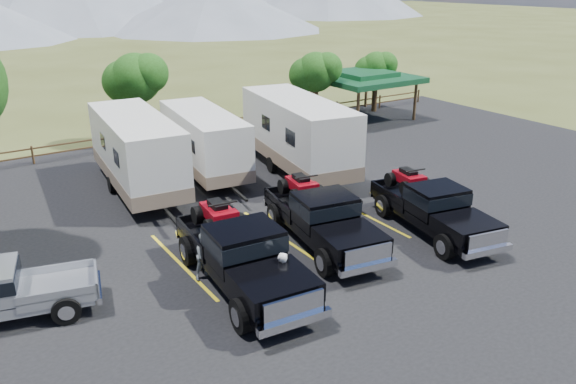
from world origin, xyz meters
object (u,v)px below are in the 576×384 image
rig_left (241,253)px  person_a (282,278)px  trailer_center (204,142)px  rig_center (321,216)px  trailer_left (137,153)px  person_b (206,256)px  trailer_right (298,134)px  pavilion (363,77)px  rig_right (432,206)px

rig_left → person_a: bearing=-69.4°
rig_left → trailer_center: size_ratio=0.78×
trailer_center → person_a: trailer_center is taller
rig_center → trailer_left: bearing=122.0°
rig_center → person_b: (-4.63, -0.06, -0.25)m
rig_center → person_b: bearing=-169.7°
rig_left → person_a: rig_left is taller
rig_left → trailer_center: 10.94m
trailer_right → person_b: size_ratio=6.55×
pavilion → rig_center: pavilion is taller
person_a → person_b: person_a is taller
rig_right → pavilion: bearing=68.7°
rig_left → rig_center: bearing=19.8°
rig_right → trailer_center: bearing=122.9°
trailer_left → rig_center: bearing=-62.2°
person_a → person_b: size_ratio=1.04×
person_a → person_b: (-1.22, 2.59, -0.03)m
person_b → rig_right: bearing=-14.3°
trailer_center → trailer_right: 4.58m
rig_right → person_a: 7.64m
rig_right → trailer_left: trailer_left is taller
trailer_right → person_b: 11.24m
rig_left → person_b: bearing=133.8°
trailer_left → person_a: (0.26, -11.52, -0.96)m
pavilion → rig_right: bearing=-122.3°
person_a → trailer_left: bearing=-97.5°
trailer_center → pavilion: bearing=25.9°
rig_right → trailer_right: size_ratio=0.62×
trailer_left → trailer_right: trailer_right is taller
rig_right → person_a: (-7.54, -1.19, -0.17)m
pavilion → rig_center: size_ratio=0.92×
person_a → rig_center: bearing=-151.0°
trailer_center → trailer_right: bearing=-20.2°
trailer_center → person_a: (-3.21, -11.93, -0.80)m
rig_left → trailer_left: trailer_left is taller
pavilion → rig_right: pavilion is taller
pavilion → person_b: pavilion is taller
pavilion → trailer_center: bearing=-160.9°
rig_right → trailer_left: 12.97m
rig_left → trailer_left: 9.91m
rig_left → trailer_right: bearing=51.8°
rig_left → person_b: 1.26m
person_a → person_b: bearing=-73.6°
trailer_center → person_b: bearing=-108.6°
person_a → pavilion: bearing=-144.8°
rig_left → rig_right: size_ratio=1.09×
trailer_right → person_a: bearing=-117.2°
trailer_center → person_b: 10.37m
trailer_left → person_a: trailer_left is taller
pavilion → trailer_right: bearing=-145.4°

